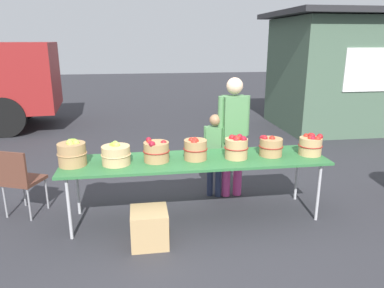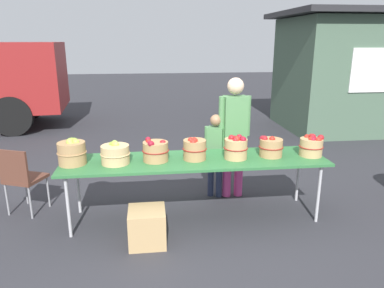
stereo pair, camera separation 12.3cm
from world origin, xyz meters
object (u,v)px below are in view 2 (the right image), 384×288
at_px(apple_basket_red_1, 195,149).
at_px(apple_basket_red_3, 271,147).
at_px(apple_basket_red_4, 311,146).
at_px(produce_crate, 147,227).
at_px(market_table, 195,162).
at_px(vendor_adult, 234,129).
at_px(apple_basket_green_1, 115,154).
at_px(child_customer, 215,149).
at_px(apple_basket_red_0, 155,151).
at_px(folding_chair, 21,175).
at_px(apple_basket_red_2, 236,147).
at_px(apple_basket_green_0, 72,152).

xyz_separation_m(apple_basket_red_1, apple_basket_red_3, (0.93, 0.01, -0.01)).
xyz_separation_m(apple_basket_red_3, apple_basket_red_4, (0.49, -0.04, 0.01)).
bearing_deg(apple_basket_red_4, produce_crate, -166.03).
distance_m(market_table, apple_basket_red_4, 1.42).
bearing_deg(apple_basket_red_4, apple_basket_red_3, 174.93).
bearing_deg(produce_crate, vendor_adult, 42.89).
relative_size(market_table, apple_basket_red_4, 10.69).
xyz_separation_m(market_table, apple_basket_red_4, (1.41, -0.04, 0.16)).
height_order(apple_basket_green_1, child_customer, child_customer).
bearing_deg(market_table, apple_basket_red_1, -146.23).
height_order(apple_basket_red_0, apple_basket_red_1, apple_basket_red_1).
height_order(apple_basket_green_1, apple_basket_red_1, apple_basket_red_1).
height_order(apple_basket_green_1, folding_chair, apple_basket_green_1).
relative_size(apple_basket_red_0, vendor_adult, 0.19).
height_order(apple_basket_green_1, apple_basket_red_3, apple_basket_green_1).
xyz_separation_m(apple_basket_red_2, child_customer, (-0.13, 0.61, -0.20)).
height_order(apple_basket_green_0, vendor_adult, vendor_adult).
distance_m(apple_basket_red_0, apple_basket_red_3, 1.38).
xyz_separation_m(apple_basket_green_1, apple_basket_red_4, (2.33, -0.00, 0.01)).
distance_m(apple_basket_red_4, child_customer, 1.24).
relative_size(apple_basket_red_4, child_customer, 0.25).
relative_size(apple_basket_red_1, folding_chair, 0.33).
distance_m(apple_basket_green_1, produce_crate, 0.90).
distance_m(apple_basket_red_0, folding_chair, 1.72).
bearing_deg(apple_basket_green_0, apple_basket_red_3, 0.25).
xyz_separation_m(apple_basket_green_1, folding_chair, (-1.19, 0.39, -0.36)).
xyz_separation_m(apple_basket_red_1, vendor_adult, (0.61, 0.57, 0.09)).
relative_size(apple_basket_green_1, apple_basket_red_4, 1.16).
bearing_deg(vendor_adult, apple_basket_green_1, 19.49).
distance_m(apple_basket_red_3, produce_crate, 1.73).
bearing_deg(apple_basket_green_1, vendor_adult, 21.64).
bearing_deg(apple_basket_red_3, vendor_adult, 119.55).
xyz_separation_m(apple_basket_red_3, produce_crate, (-1.50, -0.54, -0.67)).
relative_size(apple_basket_green_1, apple_basket_red_1, 1.17).
bearing_deg(apple_basket_red_4, apple_basket_green_0, 179.31).
bearing_deg(apple_basket_red_3, apple_basket_red_0, -179.62).
distance_m(apple_basket_green_1, child_customer, 1.42).
height_order(apple_basket_green_0, apple_basket_green_1, apple_basket_green_0).
bearing_deg(apple_basket_red_1, vendor_adult, 43.23).
distance_m(apple_basket_green_0, apple_basket_red_4, 2.81).
bearing_deg(apple_basket_red_3, folding_chair, 173.45).
xyz_separation_m(apple_basket_red_4, folding_chair, (-3.52, 0.39, -0.36)).
relative_size(market_table, apple_basket_red_1, 10.79).
xyz_separation_m(market_table, produce_crate, (-0.58, -0.53, -0.52)).
bearing_deg(child_customer, apple_basket_red_2, 126.66).
bearing_deg(apple_basket_green_1, folding_chair, 161.80).
relative_size(apple_basket_red_0, child_customer, 0.27).
bearing_deg(apple_basket_red_0, apple_basket_red_2, -1.69).
height_order(apple_basket_red_0, folding_chair, apple_basket_red_0).
bearing_deg(apple_basket_green_1, apple_basket_red_0, 4.24).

